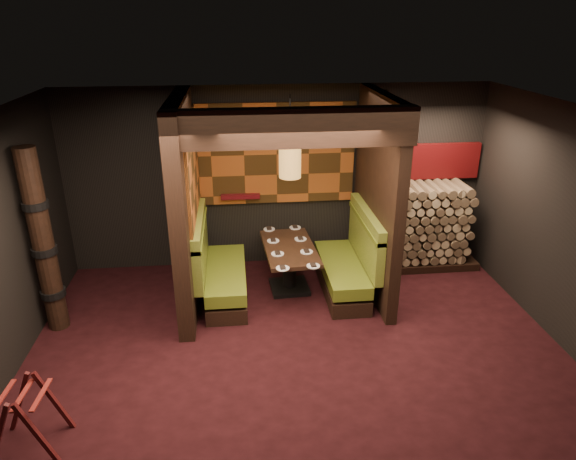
{
  "coord_description": "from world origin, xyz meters",
  "views": [
    {
      "loc": [
        -0.67,
        -4.92,
        3.79
      ],
      "look_at": [
        0.0,
        1.3,
        1.15
      ],
      "focal_mm": 32.0,
      "sensor_mm": 36.0,
      "label": 1
    }
  ],
  "objects_px": {
    "dining_table": "(289,261)",
    "firewood_stack": "(424,226)",
    "booth_bench_right": "(349,265)",
    "pendant_lamp": "(290,161)",
    "booth_bench_left": "(218,272)",
    "luggage_rack": "(27,415)",
    "totem_column": "(43,244)"
  },
  "relations": [
    {
      "from": "booth_bench_right",
      "to": "firewood_stack",
      "type": "xyz_separation_m",
      "value": [
        1.35,
        0.7,
        0.28
      ]
    },
    {
      "from": "booth_bench_left",
      "to": "firewood_stack",
      "type": "bearing_deg",
      "value": 12.17
    },
    {
      "from": "booth_bench_left",
      "to": "booth_bench_right",
      "type": "height_order",
      "value": "same"
    },
    {
      "from": "dining_table",
      "to": "luggage_rack",
      "type": "distance_m",
      "value": 3.88
    },
    {
      "from": "totem_column",
      "to": "firewood_stack",
      "type": "bearing_deg",
      "value": 13.19
    },
    {
      "from": "pendant_lamp",
      "to": "luggage_rack",
      "type": "height_order",
      "value": "pendant_lamp"
    },
    {
      "from": "firewood_stack",
      "to": "dining_table",
      "type": "bearing_deg",
      "value": -165.13
    },
    {
      "from": "totem_column",
      "to": "firewood_stack",
      "type": "relative_size",
      "value": 1.39
    },
    {
      "from": "booth_bench_left",
      "to": "booth_bench_right",
      "type": "relative_size",
      "value": 1.0
    },
    {
      "from": "dining_table",
      "to": "totem_column",
      "type": "bearing_deg",
      "value": -168.02
    },
    {
      "from": "booth_bench_left",
      "to": "pendant_lamp",
      "type": "bearing_deg",
      "value": 3.45
    },
    {
      "from": "dining_table",
      "to": "firewood_stack",
      "type": "relative_size",
      "value": 0.78
    },
    {
      "from": "booth_bench_left",
      "to": "dining_table",
      "type": "bearing_deg",
      "value": 6.2
    },
    {
      "from": "totem_column",
      "to": "pendant_lamp",
      "type": "bearing_deg",
      "value": 11.1
    },
    {
      "from": "booth_bench_right",
      "to": "pendant_lamp",
      "type": "height_order",
      "value": "pendant_lamp"
    },
    {
      "from": "luggage_rack",
      "to": "totem_column",
      "type": "relative_size",
      "value": 0.3
    },
    {
      "from": "booth_bench_left",
      "to": "luggage_rack",
      "type": "xyz_separation_m",
      "value": [
        -1.72,
        -2.62,
        -0.04
      ]
    },
    {
      "from": "totem_column",
      "to": "firewood_stack",
      "type": "xyz_separation_m",
      "value": [
        5.33,
        1.25,
        -0.51
      ]
    },
    {
      "from": "dining_table",
      "to": "luggage_rack",
      "type": "relative_size",
      "value": 1.87
    },
    {
      "from": "pendant_lamp",
      "to": "totem_column",
      "type": "relative_size",
      "value": 0.46
    },
    {
      "from": "booth_bench_left",
      "to": "dining_table",
      "type": "xyz_separation_m",
      "value": [
        1.03,
        0.11,
        0.06
      ]
    },
    {
      "from": "dining_table",
      "to": "booth_bench_right",
      "type": "bearing_deg",
      "value": -7.42
    },
    {
      "from": "booth_bench_right",
      "to": "totem_column",
      "type": "distance_m",
      "value": 4.1
    },
    {
      "from": "firewood_stack",
      "to": "totem_column",
      "type": "bearing_deg",
      "value": -166.81
    },
    {
      "from": "booth_bench_right",
      "to": "pendant_lamp",
      "type": "xyz_separation_m",
      "value": [
        -0.86,
        0.06,
        1.58
      ]
    },
    {
      "from": "booth_bench_left",
      "to": "pendant_lamp",
      "type": "xyz_separation_m",
      "value": [
        1.03,
        0.06,
        1.58
      ]
    },
    {
      "from": "pendant_lamp",
      "to": "firewood_stack",
      "type": "xyz_separation_m",
      "value": [
        2.21,
        0.64,
        -1.3
      ]
    },
    {
      "from": "pendant_lamp",
      "to": "firewood_stack",
      "type": "relative_size",
      "value": 0.64
    },
    {
      "from": "luggage_rack",
      "to": "pendant_lamp",
      "type": "bearing_deg",
      "value": 44.25
    },
    {
      "from": "dining_table",
      "to": "pendant_lamp",
      "type": "bearing_deg",
      "value": -90.0
    },
    {
      "from": "dining_table",
      "to": "firewood_stack",
      "type": "xyz_separation_m",
      "value": [
        2.21,
        0.59,
        0.22
      ]
    },
    {
      "from": "booth_bench_left",
      "to": "pendant_lamp",
      "type": "distance_m",
      "value": 1.89
    }
  ]
}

